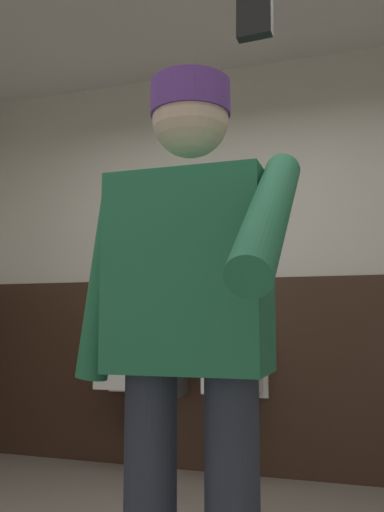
{
  "coord_description": "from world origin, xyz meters",
  "views": [
    {
      "loc": [
        0.82,
        -1.75,
        1.0
      ],
      "look_at": [
        0.19,
        0.21,
        1.25
      ],
      "focal_mm": 37.47,
      "sensor_mm": 36.0,
      "label": 1
    }
  ],
  "objects_px": {
    "urinal_left": "(129,354)",
    "urinal_middle": "(234,356)",
    "person": "(189,331)",
    "cell_phone": "(255,8)"
  },
  "relations": [
    {
      "from": "urinal_middle",
      "to": "urinal_left",
      "type": "bearing_deg",
      "value": 180.0
    },
    {
      "from": "urinal_left",
      "to": "person",
      "type": "distance_m",
      "value": 2.38
    },
    {
      "from": "urinal_left",
      "to": "cell_phone",
      "type": "height_order",
      "value": "cell_phone"
    },
    {
      "from": "urinal_middle",
      "to": "person",
      "type": "distance_m",
      "value": 2.13
    },
    {
      "from": "urinal_left",
      "to": "person",
      "type": "height_order",
      "value": "person"
    },
    {
      "from": "urinal_left",
      "to": "person",
      "type": "xyz_separation_m",
      "value": [
        1.13,
        -2.09,
        0.2
      ]
    },
    {
      "from": "urinal_left",
      "to": "cell_phone",
      "type": "bearing_deg",
      "value": -61.42
    },
    {
      "from": "urinal_middle",
      "to": "cell_phone",
      "type": "bearing_deg",
      "value": -75.69
    },
    {
      "from": "urinal_left",
      "to": "urinal_middle",
      "type": "relative_size",
      "value": 1.0
    },
    {
      "from": "urinal_middle",
      "to": "person",
      "type": "bearing_deg",
      "value": -79.72
    }
  ]
}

